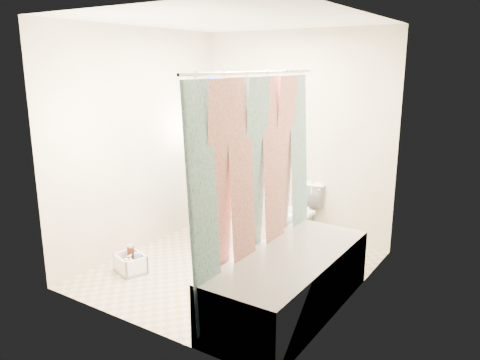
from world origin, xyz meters
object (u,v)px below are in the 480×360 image
Objects in this scene: cleaning_caddy at (131,264)px; plumber at (209,165)px; bathtub at (290,281)px; toilet at (300,213)px.

plumber is at bearing 96.72° from cleaning_caddy.
bathtub reaches higher than cleaning_caddy.
bathtub is 4.82× the size of cleaning_caddy.
cleaning_caddy is (-1.02, -1.68, -0.26)m from toilet.
bathtub is 1.68m from cleaning_caddy.
bathtub is 1.78m from plumber.
toilet is 1.20m from plumber.
cleaning_caddy is at bearing -120.01° from toilet.
plumber is at bearing -139.29° from toilet.
bathtub is at bearing 25.95° from cleaning_caddy.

